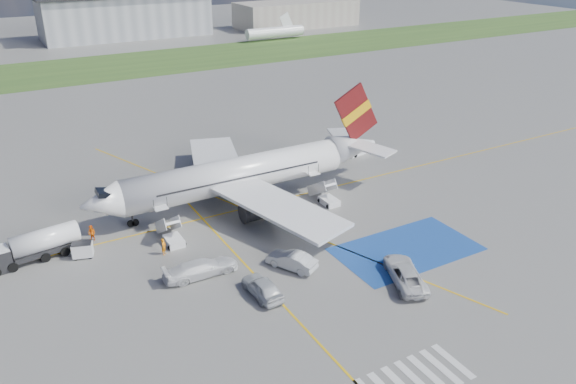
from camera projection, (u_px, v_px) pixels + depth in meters
name	position (u px, v px, depth m)	size (l,w,h in m)	color
ground	(298.00, 257.00, 53.73)	(400.00, 400.00, 0.00)	#60605E
grass_strip	(88.00, 69.00, 128.73)	(400.00, 30.00, 0.01)	#2D4C1E
taxiway_line_main	(244.00, 209.00, 63.20)	(120.00, 0.20, 0.01)	gold
taxiway_line_cross	(308.00, 332.00, 43.58)	(0.20, 60.00, 0.01)	gold
taxiway_line_diag	(244.00, 209.00, 63.20)	(0.20, 60.00, 0.01)	gold
staging_box	(406.00, 249.00, 55.06)	(14.00, 8.00, 0.01)	navy
crosswalk	(408.00, 382.00, 38.70)	(9.00, 4.00, 0.01)	silver
terminal_centre	(125.00, 16.00, 166.80)	(48.00, 18.00, 12.00)	gray
terminal_east	(296.00, 14.00, 186.83)	(40.00, 16.00, 8.00)	gray
airliner	(247.00, 172.00, 64.04)	(36.81, 32.95, 11.92)	silver
airstairs_fwd	(172.00, 237.00, 56.07)	(1.90, 5.20, 3.60)	silver
airstairs_aft	(327.00, 198.00, 64.38)	(1.90, 5.20, 3.60)	silver
fuel_tanker	(35.00, 248.00, 52.88)	(8.54, 3.31, 2.84)	black
gpu_cart	(83.00, 251.00, 53.42)	(2.12, 1.68, 1.55)	silver
belt_loader	(360.00, 150.00, 79.26)	(5.64, 3.04, 1.63)	silver
car_silver_a	(262.00, 287.00, 47.71)	(1.95, 4.85, 1.65)	#BABDC1
car_silver_b	(292.00, 260.00, 51.67)	(1.69, 4.85, 1.60)	#A8AAAF
van_white_a	(405.00, 271.00, 49.66)	(2.45, 5.32, 1.99)	silver
van_white_b	(201.00, 266.00, 50.41)	(2.10, 5.17, 2.03)	silver
crew_fwd	(164.00, 247.00, 53.84)	(0.62, 0.41, 1.70)	orange
crew_nose	(92.00, 233.00, 56.31)	(0.81, 0.63, 1.66)	orange
crew_aft	(286.00, 199.00, 63.40)	(1.07, 0.44, 1.82)	orange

